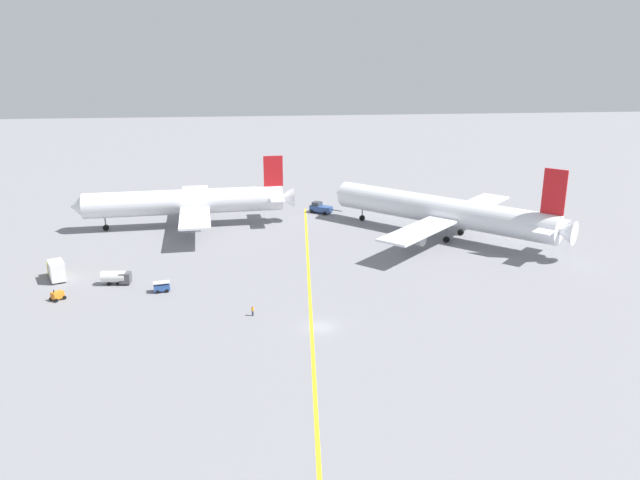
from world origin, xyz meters
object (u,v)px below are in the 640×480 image
airliner_at_gate_left (187,202)px  ground_crew_wing_walker_right (253,311)px  pushback_tug (321,208)px  gse_fuel_bowser_stubby (117,277)px  gse_baggage_cart_trailing (162,287)px  gse_gpu_cart_small (58,295)px  airliner_being_pushed (442,211)px  gse_catering_truck_tall (56,270)px

airliner_at_gate_left → ground_crew_wing_walker_right: bearing=-74.6°
pushback_tug → gse_fuel_bowser_stubby: (-40.49, -44.25, 0.07)m
airliner_at_gate_left → gse_baggage_cart_trailing: bearing=-91.2°
gse_fuel_bowser_stubby → gse_gpu_cart_small: bearing=-143.4°
pushback_tug → ground_crew_wing_walker_right: bearing=-106.1°
ground_crew_wing_walker_right → airliner_being_pushed: bearing=42.4°
gse_fuel_bowser_stubby → gse_baggage_cart_trailing: size_ratio=1.69×
gse_baggage_cart_trailing → gse_fuel_bowser_stubby: bearing=151.9°
gse_catering_truck_tall → gse_baggage_cart_trailing: 20.70m
gse_gpu_cart_small → gse_catering_truck_tall: bearing=106.1°
gse_fuel_bowser_stubby → ground_crew_wing_walker_right: size_ratio=3.19×
airliner_being_pushed → gse_catering_truck_tall: airliner_being_pushed is taller
airliner_at_gate_left → gse_gpu_cart_small: airliner_at_gate_left is taller
pushback_tug → gse_fuel_bowser_stubby: 59.97m
pushback_tug → gse_gpu_cart_small: (-48.64, -50.30, -0.47)m
airliner_being_pushed → gse_baggage_cart_trailing: bearing=-155.2°
gse_fuel_bowser_stubby → gse_catering_truck_tall: bearing=161.6°
gse_catering_truck_tall → gse_gpu_cart_small: gse_catering_truck_tall is taller
airliner_being_pushed → gse_baggage_cart_trailing: size_ratio=14.87×
pushback_tug → gse_gpu_cart_small: size_ratio=2.84×
gse_fuel_bowser_stubby → gse_catering_truck_tall: (-10.95, 3.64, 0.42)m
gse_gpu_cart_small → gse_baggage_cart_trailing: bearing=6.0°
gse_catering_truck_tall → ground_crew_wing_walker_right: gse_catering_truck_tall is taller
gse_fuel_bowser_stubby → ground_crew_wing_walker_right: gse_fuel_bowser_stubby is taller
pushback_tug → gse_gpu_cart_small: bearing=-134.0°
airliner_at_gate_left → gse_baggage_cart_trailing: size_ratio=16.68×
airliner_at_gate_left → gse_catering_truck_tall: airliner_at_gate_left is taller
gse_fuel_bowser_stubby → airliner_being_pushed: bearing=18.5°
pushback_tug → gse_fuel_bowser_stubby: size_ratio=1.48×
gse_fuel_bowser_stubby → gse_catering_truck_tall: gse_catering_truck_tall is taller
gse_catering_truck_tall → gse_gpu_cart_small: size_ratio=2.40×
gse_fuel_bowser_stubby → gse_baggage_cart_trailing: bearing=-28.1°
pushback_tug → gse_catering_truck_tall: gse_catering_truck_tall is taller
pushback_tug → gse_baggage_cart_trailing: bearing=-123.7°
pushback_tug → gse_catering_truck_tall: (-51.44, -40.61, 0.49)m
gse_gpu_cart_small → ground_crew_wing_walker_right: 32.78m
airliner_being_pushed → ground_crew_wing_walker_right: 55.69m
gse_gpu_cart_small → gse_baggage_cart_trailing: size_ratio=0.88×
gse_baggage_cart_trailing → ground_crew_wing_walker_right: bearing=-37.6°
airliner_at_gate_left → ground_crew_wing_walker_right: (14.16, -51.58, -4.84)m
gse_baggage_cart_trailing → pushback_tug: bearing=56.3°
gse_gpu_cart_small → gse_baggage_cart_trailing: gse_gpu_cart_small is taller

